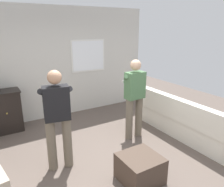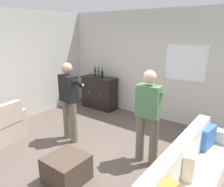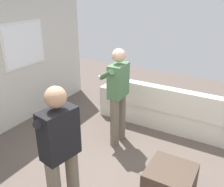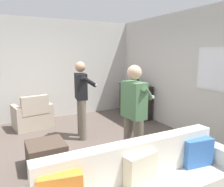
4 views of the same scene
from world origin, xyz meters
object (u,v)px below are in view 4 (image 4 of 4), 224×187
(bottle_wine_green, at_px, (134,81))
(bottle_spirits_clear, at_px, (133,80))
(armchair, at_px, (33,117))
(bottle_liquor_amber, at_px, (138,82))
(sideboard_cabinet, at_px, (135,101))
(person_standing_left, at_px, (82,96))
(person_standing_right, at_px, (134,114))
(ottoman, at_px, (46,155))

(bottle_wine_green, relative_size, bottle_spirits_clear, 0.94)
(armchair, bearing_deg, bottle_liquor_amber, 79.72)
(sideboard_cabinet, height_order, bottle_wine_green, bottle_wine_green)
(bottle_wine_green, height_order, person_standing_left, person_standing_left)
(armchair, relative_size, sideboard_cabinet, 0.88)
(bottle_wine_green, bearing_deg, person_standing_right, -33.47)
(person_standing_right, bearing_deg, armchair, -159.06)
(armchair, xyz_separation_m, bottle_wine_green, (0.41, 2.75, 0.78))
(sideboard_cabinet, xyz_separation_m, person_standing_right, (2.52, -1.70, 0.46))
(bottle_wine_green, xyz_separation_m, bottle_liquor_amber, (0.10, 0.05, -0.02))
(bottle_spirits_clear, bearing_deg, sideboard_cabinet, -9.64)
(person_standing_left, bearing_deg, bottle_spirits_clear, 116.80)
(ottoman, relative_size, person_standing_right, 0.35)
(sideboard_cabinet, xyz_separation_m, bottle_wine_green, (0.03, -0.06, 0.60))
(armchair, height_order, person_standing_right, person_standing_right)
(bottle_wine_green, bearing_deg, person_standing_left, -67.30)
(person_standing_left, distance_m, person_standing_right, 1.72)
(bottle_spirits_clear, height_order, person_standing_right, person_standing_right)
(bottle_liquor_amber, xyz_separation_m, person_standing_left, (0.68, -1.92, -0.12))
(armchair, distance_m, sideboard_cabinet, 2.84)
(bottle_spirits_clear, distance_m, person_standing_right, 3.20)
(sideboard_cabinet, bearing_deg, bottle_wine_green, -62.68)
(sideboard_cabinet, bearing_deg, armchair, -97.66)
(sideboard_cabinet, relative_size, bottle_wine_green, 3.50)
(bottle_wine_green, bearing_deg, bottle_spirits_clear, 157.16)
(armchair, relative_size, person_standing_right, 0.58)
(bottle_spirits_clear, distance_m, person_standing_left, 2.21)
(bottle_liquor_amber, bearing_deg, sideboard_cabinet, 175.62)
(bottle_spirits_clear, bearing_deg, ottoman, -56.71)
(armchair, distance_m, bottle_liquor_amber, 2.94)
(sideboard_cabinet, distance_m, bottle_wine_green, 0.60)
(armchair, distance_m, ottoman, 2.13)
(sideboard_cabinet, distance_m, bottle_liquor_amber, 0.59)
(sideboard_cabinet, distance_m, ottoman, 3.40)
(bottle_spirits_clear, relative_size, ottoman, 0.57)
(bottle_liquor_amber, height_order, person_standing_left, person_standing_left)
(armchair, relative_size, ottoman, 1.64)
(ottoman, xyz_separation_m, person_standing_right, (0.77, 1.20, 0.73))
(person_standing_right, bearing_deg, sideboard_cabinet, 145.93)
(bottle_wine_green, bearing_deg, armchair, -98.42)
(person_standing_left, bearing_deg, person_standing_right, 7.80)
(bottle_liquor_amber, xyz_separation_m, bottle_spirits_clear, (-0.31, 0.04, 0.02))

